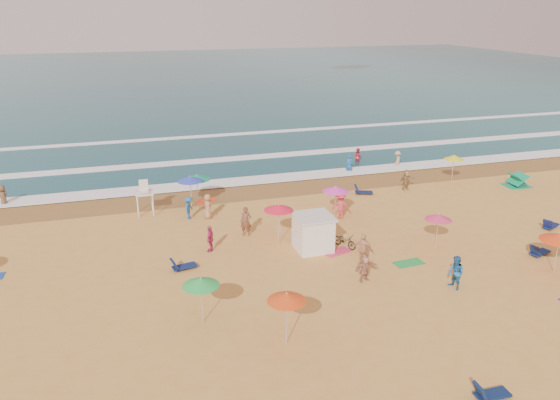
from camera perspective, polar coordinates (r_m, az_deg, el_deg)
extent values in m
plane|color=gold|center=(30.87, 0.79, -6.47)|extent=(220.00, 220.00, 0.00)
cube|color=#0C4756|center=(111.55, -12.65, 12.22)|extent=(220.00, 140.00, 0.18)
plane|color=olive|center=(42.06, -4.35, 0.76)|extent=(220.00, 220.00, 0.00)
cube|color=white|center=(44.35, -5.07, 1.87)|extent=(200.00, 2.20, 0.05)
cube|color=white|center=(50.95, -6.71, 4.17)|extent=(200.00, 1.60, 0.05)
cube|color=white|center=(60.53, -8.45, 6.58)|extent=(200.00, 1.20, 0.05)
cube|color=white|center=(32.07, 3.48, -3.50)|extent=(2.00, 2.00, 2.00)
cube|color=silver|center=(31.67, 3.52, -1.74)|extent=(2.20, 2.20, 0.12)
imported|color=black|center=(32.71, 6.77, -4.22)|extent=(1.27, 1.72, 0.86)
cone|color=red|center=(32.21, -0.15, -0.77)|extent=(1.75, 1.75, 0.35)
cone|color=#119067|center=(39.82, -8.67, 2.40)|extent=(1.97, 1.97, 0.35)
cone|color=green|center=(24.65, -8.28, -8.48)|extent=(1.67, 1.67, 0.35)
cone|color=#DD3160|center=(33.13, 16.23, -1.70)|extent=(1.55, 1.55, 0.35)
cone|color=yellow|center=(45.73, 17.72, 4.28)|extent=(1.57, 1.57, 0.35)
cone|color=#F135C1|center=(36.99, 5.85, 1.16)|extent=(1.80, 1.80, 0.35)
cone|color=blue|center=(38.78, -9.38, 2.21)|extent=(1.83, 1.83, 0.35)
cone|color=#E24513|center=(22.89, 0.70, -10.10)|extent=(1.65, 1.65, 0.35)
cone|color=#F44114|center=(32.49, 27.19, -3.50)|extent=(2.03, 2.03, 0.35)
cube|color=#0F1D4F|center=(30.43, -9.94, -6.85)|extent=(1.38, 0.80, 0.34)
cube|color=#0D1D45|center=(22.59, 21.31, -18.40)|extent=(1.31, 0.59, 0.34)
cube|color=#101E51|center=(34.97, 25.53, -4.96)|extent=(1.40, 0.90, 0.34)
cube|color=#101A52|center=(39.40, 26.46, -2.42)|extent=(1.42, 1.05, 0.34)
cube|color=#0F1A4D|center=(42.07, 8.76, 0.82)|extent=(1.41, 0.99, 0.34)
cube|color=#FF3D1C|center=(40.49, -7.73, -0.11)|extent=(1.89, 1.66, 0.03)
cube|color=#D93355|center=(32.19, 5.98, -5.41)|extent=(1.88, 1.33, 0.03)
cube|color=#BC174A|center=(33.31, 4.07, -4.45)|extent=(1.84, 1.19, 0.03)
cube|color=green|center=(31.53, 13.31, -6.43)|extent=(1.76, 0.98, 0.03)
imported|color=#235DA6|center=(37.09, -9.47, -0.83)|extent=(0.97, 1.17, 1.57)
imported|color=tan|center=(28.87, 8.84, -7.02)|extent=(1.46, 0.75, 1.51)
imported|color=#DE374A|center=(36.83, 6.35, -0.61)|extent=(1.33, 1.03, 1.82)
imported|color=tan|center=(37.00, -7.55, -0.66)|extent=(0.59, 0.86, 1.71)
imported|color=#CA3244|center=(50.45, 8.10, 4.51)|extent=(0.98, 1.01, 1.63)
imported|color=tan|center=(49.83, 12.16, 4.09)|extent=(1.21, 1.19, 1.67)
imported|color=tan|center=(30.53, 8.61, -5.12)|extent=(1.14, 0.98, 1.83)
imported|color=#C33062|center=(32.09, -7.30, -4.02)|extent=(0.76, 1.01, 1.59)
imported|color=#225CA0|center=(47.43, 7.23, 3.67)|extent=(0.77, 0.76, 1.80)
imported|color=#2264A2|center=(29.13, 17.90, -7.25)|extent=(0.78, 0.94, 1.77)
imported|color=#9E7B49|center=(43.56, 13.05, 2.07)|extent=(1.57, 0.86, 1.61)
imported|color=brown|center=(44.02, -26.95, 0.31)|extent=(0.82, 0.99, 1.72)
imported|color=brown|center=(33.95, -3.58, -2.27)|extent=(0.80, 0.66, 1.88)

